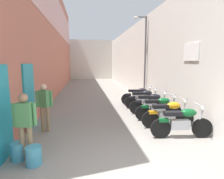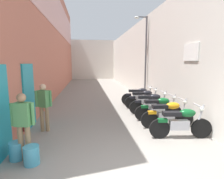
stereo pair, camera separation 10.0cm
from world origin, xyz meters
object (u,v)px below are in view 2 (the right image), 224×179
motorcycle_nearest (181,122)px  pedestrian_by_doorway (23,122)px  street_lamp (144,52)px  motorcycle_fourth (151,103)px  motorcycle_second (168,114)px  motorcycle_third (159,108)px  motorcycle_fifth (144,99)px  motorcycle_sixth (139,96)px  water_jug_near_door (17,151)px  water_jug_beside_first (32,155)px  pedestrian_mid_alley (44,104)px  umbrella_leaning (25,121)px

motorcycle_nearest → pedestrian_by_doorway: (-4.18, -0.62, 0.42)m
street_lamp → motorcycle_fourth: bearing=-102.3°
motorcycle_second → street_lamp: bearing=81.8°
motorcycle_third → motorcycle_fourth: (-0.00, 0.88, 0.00)m
motorcycle_fourth → motorcycle_fifth: 1.00m
motorcycle_second → pedestrian_by_doorway: 4.46m
motorcycle_nearest → street_lamp: size_ratio=0.38×
motorcycle_nearest → motorcycle_sixth: 4.36m
motorcycle_nearest → motorcycle_second: bearing=90.0°
motorcycle_third → water_jug_near_door: motorcycle_third is taller
motorcycle_third → motorcycle_fifth: same height
water_jug_beside_first → pedestrian_mid_alley: bearing=94.4°
motorcycle_nearest → street_lamp: (0.70, 5.80, 2.35)m
motorcycle_nearest → pedestrian_by_doorway: bearing=-171.5°
motorcycle_fifth → street_lamp: (0.70, 2.23, 2.35)m
motorcycle_nearest → street_lamp: bearing=83.1°
water_jug_beside_first → street_lamp: street_lamp is taller
motorcycle_second → water_jug_near_door: 4.63m
motorcycle_third → motorcycle_sixth: same height
motorcycle_second → motorcycle_sixth: bearing=90.0°
pedestrian_by_doorway → water_jug_beside_first: pedestrian_by_doorway is taller
water_jug_near_door → street_lamp: street_lamp is taller
motorcycle_second → motorcycle_sixth: size_ratio=1.01×
motorcycle_fourth → water_jug_beside_first: 5.25m
motorcycle_third → motorcycle_fourth: same height
motorcycle_second → street_lamp: 5.48m
pedestrian_by_doorway → motorcycle_fourth: bearing=37.3°
motorcycle_fourth → motorcycle_second: bearing=-90.0°
motorcycle_third → water_jug_near_door: 4.94m
pedestrian_mid_alley → umbrella_leaning: 1.05m
motorcycle_fourth → pedestrian_by_doorway: bearing=-142.7°
pedestrian_mid_alley → water_jug_near_door: 1.90m
motorcycle_fourth → water_jug_near_door: 5.40m
umbrella_leaning → street_lamp: 7.91m
motorcycle_nearest → water_jug_near_door: motorcycle_nearest is taller
motorcycle_second → motorcycle_fourth: (-0.00, 1.67, 0.00)m
motorcycle_nearest → pedestrian_by_doorway: size_ratio=1.18×
motorcycle_fourth → motorcycle_sixth: size_ratio=1.00×
umbrella_leaning → motorcycle_third: bearing=18.9°
motorcycle_fourth → street_lamp: street_lamp is taller
water_jug_beside_first → motorcycle_second: bearing=23.7°
water_jug_beside_first → motorcycle_fifth: bearing=48.0°
motorcycle_nearest → water_jug_near_door: size_ratio=4.39×
motorcycle_second → motorcycle_third: bearing=90.0°
motorcycle_second → motorcycle_fifth: size_ratio=1.00×
pedestrian_mid_alley → water_jug_near_door: size_ratio=3.74×
motorcycle_third → water_jug_beside_first: (-3.97, -2.54, -0.29)m
motorcycle_second → pedestrian_mid_alley: (-4.13, 0.27, 0.42)m
motorcycle_sixth → water_jug_near_door: 6.60m
motorcycle_nearest → water_jug_beside_first: size_ratio=4.39×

